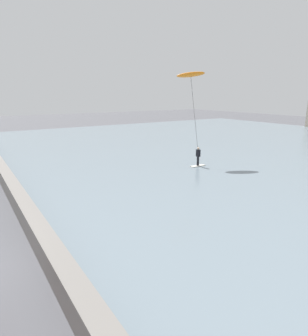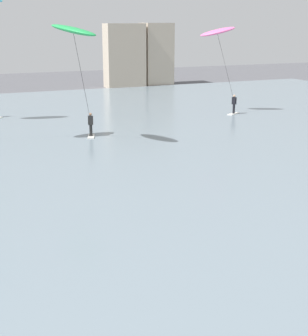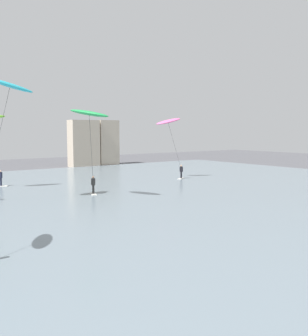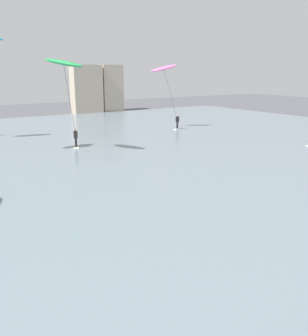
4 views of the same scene
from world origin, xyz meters
name	(u,v)px [view 1 (image 1 of 4)]	position (x,y,z in m)	size (l,w,h in m)	color
seawall_barrier	(42,238)	(0.00, 3.35, 0.52)	(60.00, 0.70, 1.05)	slate
kitesurfer_orange	(192,85)	(-9.41, 18.84, 6.83)	(3.87, 3.28, 8.11)	silver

